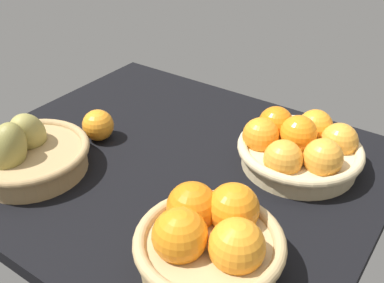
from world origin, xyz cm
name	(u,v)px	position (x,y,z in cm)	size (l,w,h in cm)	color
market_tray	(171,167)	(0.00, 0.00, 1.50)	(84.00, 72.00, 3.00)	black
basket_near_left	(299,147)	(-22.06, -14.38, 7.16)	(25.37, 25.37, 10.47)	#D3BC8C
basket_far_right_pears	(28,154)	(21.48, 18.58, 7.01)	(23.62, 23.62, 13.48)	tan
basket_far_left	(210,240)	(-21.96, 18.96, 8.30)	(22.90, 22.90, 12.18)	tan
loose_orange_front_gap	(98,125)	(18.59, 1.96, 6.51)	(7.02, 7.02, 7.02)	orange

